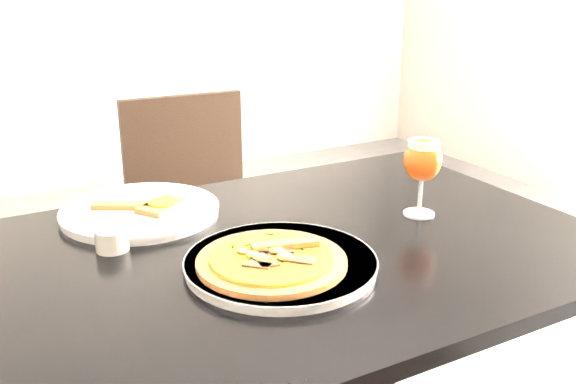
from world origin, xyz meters
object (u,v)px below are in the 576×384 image
dining_table (283,289)px  chair_far (199,227)px  beer_glass (423,161)px  pizza (272,260)px

dining_table → chair_far: size_ratio=1.39×
dining_table → beer_glass: beer_glass is taller
chair_far → beer_glass: size_ratio=5.31×
beer_glass → chair_far: bearing=104.1°
chair_far → beer_glass: 0.89m
dining_table → chair_far: 0.81m
chair_far → pizza: chair_far is taller
chair_far → beer_glass: bearing=-72.9°
dining_table → pizza: (-0.07, -0.09, 0.12)m
dining_table → pizza: size_ratio=4.75×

